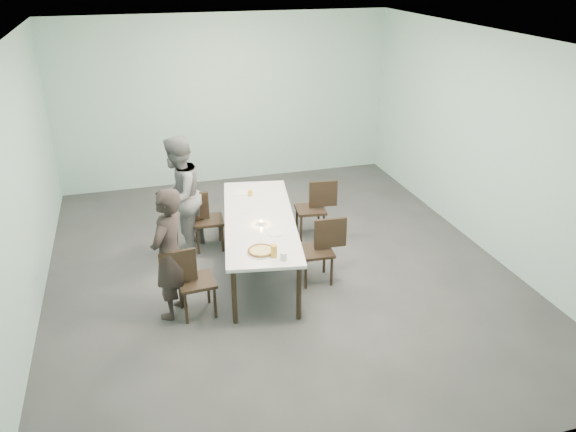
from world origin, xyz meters
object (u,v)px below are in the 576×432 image
object	(u,v)px
chair_far_left	(202,216)
chair_near_right	(322,246)
pizza	(261,251)
side_plate	(275,234)
chair_far_right	(316,205)
diner_near	(169,254)
water_tumbler	(284,256)
tealight	(261,223)
table	(259,222)
diner_far	(179,196)
amber_tumbler	(250,193)
beer_glass	(274,251)
chair_near_left	(189,278)

from	to	relation	value
chair_far_left	chair_near_right	bearing A→B (deg)	-40.87
pizza	side_plate	world-z (taller)	pizza
chair_far_right	diner_near	bearing A→B (deg)	39.35
water_tumbler	tealight	world-z (taller)	water_tumbler
table	chair_far_right	size ratio (longest dim) A/B	3.12
diner_far	pizza	size ratio (longest dim) A/B	4.99
tealight	chair_far_right	bearing A→B (deg)	41.15
chair_far_left	amber_tumbler	bearing A→B (deg)	1.42
side_plate	chair_far_left	bearing A→B (deg)	119.21
diner_near	water_tumbler	bearing A→B (deg)	105.32
chair_far_right	beer_glass	world-z (taller)	beer_glass
table	amber_tumbler	distance (m)	0.77
chair_near_left	chair_far_right	world-z (taller)	same
diner_near	pizza	size ratio (longest dim) A/B	4.68
table	pizza	xyz separation A→B (m)	(-0.20, -0.91, 0.08)
amber_tumbler	chair_far_left	bearing A→B (deg)	177.92
pizza	beer_glass	xyz separation A→B (m)	(0.11, -0.14, 0.06)
tealight	amber_tumbler	distance (m)	0.96
water_tumbler	diner_far	bearing A→B (deg)	116.02
pizza	water_tumbler	bearing A→B (deg)	-49.58
chair_far_left	beer_glass	distance (m)	1.96
water_tumbler	amber_tumbler	world-z (taller)	water_tumbler
table	water_tumbler	world-z (taller)	water_tumbler
amber_tumbler	chair_near_right	bearing A→B (deg)	-63.57
chair_far_right	beer_glass	distance (m)	2.13
beer_glass	water_tumbler	distance (m)	0.13
tealight	pizza	bearing A→B (deg)	-103.64
diner_near	tealight	size ratio (longest dim) A/B	28.44
chair_near_right	diner_near	size ratio (longest dim) A/B	0.55
pizza	beer_glass	world-z (taller)	beer_glass
chair_far_right	water_tumbler	bearing A→B (deg)	67.67
amber_tumbler	chair_near_left	bearing A→B (deg)	-124.42
chair_near_right	diner_far	world-z (taller)	diner_far
side_plate	beer_glass	distance (m)	0.58
beer_glass	amber_tumbler	size ratio (longest dim) A/B	1.88
diner_near	amber_tumbler	bearing A→B (deg)	173.27
chair_near_left	amber_tumbler	size ratio (longest dim) A/B	10.88
diner_far	pizza	xyz separation A→B (m)	(0.75, -1.72, -0.08)
chair_near_left	pizza	distance (m)	0.89
side_plate	water_tumbler	size ratio (longest dim) A/B	2.00
amber_tumbler	beer_glass	bearing A→B (deg)	-94.25
table	tealight	world-z (taller)	tealight
diner_near	tealight	xyz separation A→B (m)	(1.21, 0.55, -0.03)
chair_near_right	diner_far	xyz separation A→B (m)	(-1.64, 1.32, 0.35)
chair_far_right	diner_far	bearing A→B (deg)	4.07
pizza	side_plate	xyz separation A→B (m)	(0.27, 0.41, -0.01)
table	chair_near_right	xyz separation A→B (m)	(0.69, -0.52, -0.19)
chair_near_right	side_plate	bearing A→B (deg)	2.27
water_tumbler	tealight	size ratio (longest dim) A/B	1.61
table	tealight	size ratio (longest dim) A/B	48.51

